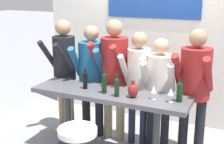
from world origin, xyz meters
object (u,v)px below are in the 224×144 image
object	(u,v)px
tasting_table	(109,104)
wine_bottle_2	(180,91)
decorative_vase	(133,90)
wine_glass_1	(171,92)
person_center_left	(114,68)
person_far_left	(64,63)
person_center	(138,76)
person_left	(92,70)
wine_bottle_1	(104,82)
person_center_right	(160,83)
wine_bottle_3	(85,79)
wine_glass_0	(154,90)
person_right	(195,81)
wine_bottle_0	(117,86)

from	to	relation	value
tasting_table	wine_bottle_2	world-z (taller)	wine_bottle_2
tasting_table	decorative_vase	xyz separation A→B (m)	(0.34, -0.05, 0.25)
wine_bottle_2	wine_glass_1	world-z (taller)	wine_bottle_2
person_center_left	decorative_vase	distance (m)	0.75
person_far_left	wine_bottle_2	world-z (taller)	person_far_left
person_center	person_left	bearing A→B (deg)	178.71
wine_glass_1	decorative_vase	bearing A→B (deg)	-177.23
wine_bottle_1	person_center_right	bearing A→B (deg)	40.85
person_center_left	wine_bottle_2	world-z (taller)	person_center_left
person_center_left	wine_bottle_3	xyz separation A→B (m)	(-0.19, -0.51, -0.06)
person_center_left	wine_glass_0	bearing A→B (deg)	-26.78
tasting_table	person_right	xyz separation A→B (m)	(0.99, 0.49, 0.31)
tasting_table	wine_bottle_3	world-z (taller)	wine_bottle_3
tasting_table	wine_bottle_0	size ratio (longest dim) A/B	7.18
person_center_right	wine_glass_0	bearing A→B (deg)	-89.88
person_left	wine_bottle_0	size ratio (longest dim) A/B	5.86
person_left	person_right	distance (m)	1.50
person_far_left	wine_bottle_2	xyz separation A→B (m)	(1.86, -0.40, -0.05)
person_center_right	person_center_left	bearing A→B (deg)	168.51
person_left	decorative_vase	size ratio (longest dim) A/B	7.74
wine_bottle_2	person_center_right	bearing A→B (deg)	131.29
person_center	wine_glass_0	world-z (taller)	person_center
person_center_left	wine_bottle_1	size ratio (longest dim) A/B	5.52
wine_bottle_3	tasting_table	bearing A→B (deg)	0.33
tasting_table	wine_bottle_3	xyz separation A→B (m)	(-0.35, -0.00, 0.29)
person_far_left	wine_bottle_3	bearing A→B (deg)	-24.35
person_center_left	person_right	world-z (taller)	person_center_left
person_left	wine_glass_0	xyz separation A→B (m)	(1.11, -0.50, -0.00)
person_right	wine_bottle_2	size ratio (longest dim) A/B	6.01
decorative_vase	wine_bottle_0	bearing A→B (deg)	-163.14
wine_bottle_2	decorative_vase	xyz separation A→B (m)	(-0.55, -0.09, -0.04)
wine_bottle_1	person_right	bearing A→B (deg)	27.93
wine_bottle_1	wine_bottle_3	size ratio (longest dim) A/B	1.14
person_left	decorative_vase	world-z (taller)	person_left
person_left	person_right	size ratio (longest dim) A/B	0.98
person_left	wine_bottle_3	bearing A→B (deg)	-78.24
person_center_right	wine_bottle_0	xyz separation A→B (m)	(-0.38, -0.55, 0.07)
wine_bottle_3	wine_glass_0	distance (m)	0.95
person_left	wine_bottle_1	xyz separation A→B (m)	(0.47, -0.54, 0.02)
person_left	wine_glass_0	distance (m)	1.22
tasting_table	wine_glass_0	world-z (taller)	wine_glass_0
wine_bottle_0	wine_bottle_1	bearing A→B (deg)	165.75
person_far_left	wine_bottle_1	xyz separation A→B (m)	(0.92, -0.49, -0.04)
person_right	wine_glass_0	distance (m)	0.64
person_left	wine_bottle_2	xyz separation A→B (m)	(1.41, -0.45, 0.01)
wine_bottle_2	wine_bottle_3	xyz separation A→B (m)	(-1.25, -0.04, -0.00)
wine_glass_1	decorative_vase	size ratio (longest dim) A/B	0.80
wine_bottle_0	wine_bottle_2	world-z (taller)	wine_bottle_0
person_right	wine_glass_1	xyz separation A→B (m)	(-0.18, -0.52, -0.02)
wine_bottle_1	decorative_vase	size ratio (longest dim) A/B	1.48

